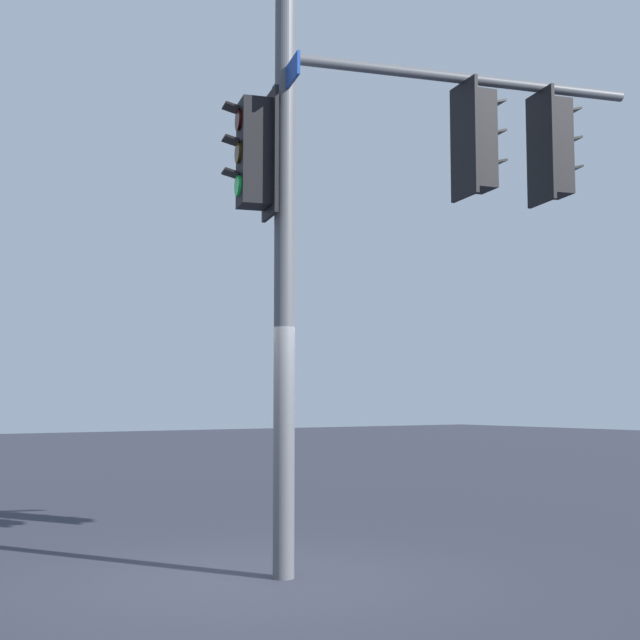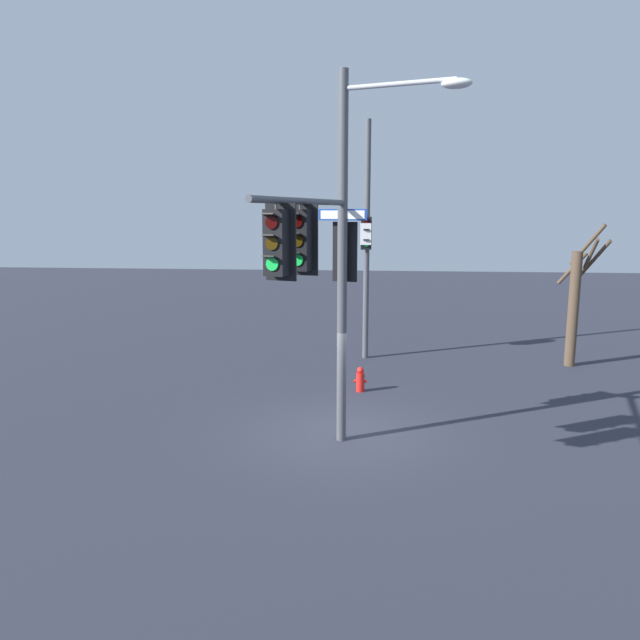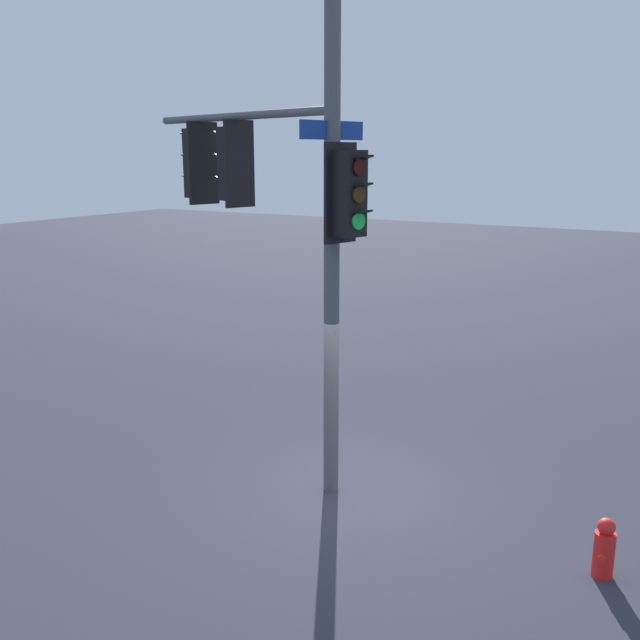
# 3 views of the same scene
# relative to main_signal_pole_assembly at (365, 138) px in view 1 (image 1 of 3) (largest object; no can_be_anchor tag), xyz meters

# --- Properties ---
(ground_plane) EXTENTS (80.00, 80.00, 0.00)m
(ground_plane) POSITION_rel_main_signal_pole_assembly_xyz_m (-0.21, -1.29, -4.58)
(ground_plane) COLOR #2B2D3A
(main_signal_pole_assembly) EXTENTS (3.80, 4.57, 8.02)m
(main_signal_pole_assembly) POSITION_rel_main_signal_pole_assembly_xyz_m (0.00, 0.00, 0.00)
(main_signal_pole_assembly) COLOR #4C4F54
(main_signal_pole_assembly) RESTS_ON ground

